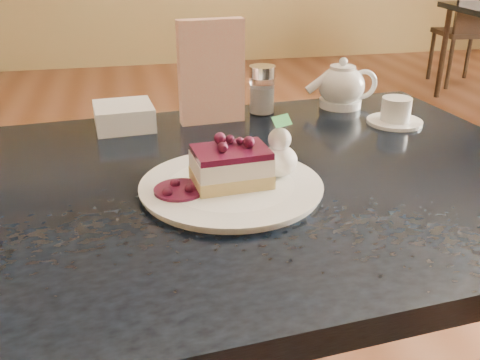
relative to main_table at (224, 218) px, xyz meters
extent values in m
cube|color=black|center=(0.00, 0.00, 0.06)|extent=(1.35, 0.96, 0.04)
cylinder|color=black|center=(0.55, 0.41, -0.34)|extent=(0.05, 0.05, 0.76)
cylinder|color=white|center=(0.00, -0.05, 0.09)|extent=(0.31, 0.31, 0.01)
cube|color=tan|center=(0.00, -0.05, 0.11)|extent=(0.14, 0.10, 0.02)
cube|color=white|center=(0.00, -0.05, 0.14)|extent=(0.13, 0.10, 0.03)
cube|color=#400F2D|center=(0.00, -0.05, 0.16)|extent=(0.13, 0.10, 0.01)
ellipsoid|color=white|center=(0.09, -0.04, 0.12)|extent=(0.07, 0.07, 0.06)
cylinder|color=#400F2D|center=(-0.09, -0.07, 0.10)|extent=(0.09, 0.09, 0.01)
cylinder|color=white|center=(0.45, 0.22, 0.09)|extent=(0.13, 0.13, 0.01)
cylinder|color=white|center=(0.45, 0.22, 0.12)|extent=(0.07, 0.07, 0.05)
ellipsoid|color=white|center=(0.38, 0.37, 0.13)|extent=(0.12, 0.12, 0.10)
cylinder|color=white|center=(0.38, 0.37, 0.19)|extent=(0.06, 0.06, 0.01)
cylinder|color=white|center=(0.30, 0.37, 0.13)|extent=(0.07, 0.02, 0.05)
cube|color=beige|center=(0.04, 0.32, 0.20)|extent=(0.15, 0.04, 0.24)
cylinder|color=white|center=(0.17, 0.36, 0.13)|extent=(0.06, 0.06, 0.09)
cylinder|color=silver|center=(0.17, 0.36, 0.19)|extent=(0.06, 0.06, 0.03)
cube|color=white|center=(-0.17, 0.33, 0.11)|extent=(0.14, 0.14, 0.05)
cylinder|color=black|center=(2.36, 2.97, -0.37)|extent=(0.04, 0.04, 0.70)
camera|label=1|loc=(-0.16, -0.87, 0.48)|focal=40.00mm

